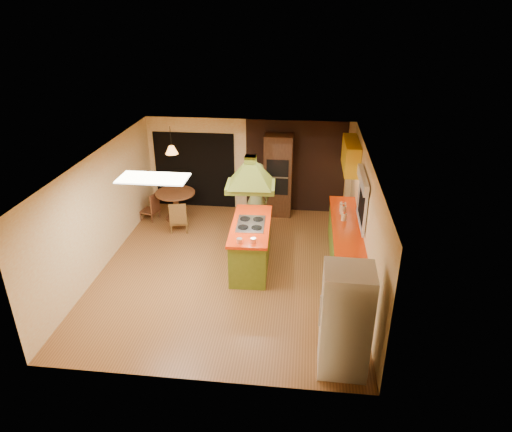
# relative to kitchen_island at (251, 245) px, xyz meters

# --- Properties ---
(ground) EXTENTS (6.50, 6.50, 0.00)m
(ground) POSITION_rel_kitchen_island_xyz_m (-0.42, -0.18, -0.51)
(ground) COLOR #975F31
(ground) RESTS_ON ground
(room_walls) EXTENTS (5.50, 6.50, 6.50)m
(room_walls) POSITION_rel_kitchen_island_xyz_m (-0.42, -0.18, 0.74)
(room_walls) COLOR #FFE8B6
(room_walls) RESTS_ON ground
(ceiling_plane) EXTENTS (6.50, 6.50, 0.00)m
(ceiling_plane) POSITION_rel_kitchen_island_xyz_m (-0.42, -0.18, 1.99)
(ceiling_plane) COLOR silver
(ceiling_plane) RESTS_ON room_walls
(brick_panel) EXTENTS (2.64, 0.03, 2.50)m
(brick_panel) POSITION_rel_kitchen_island_xyz_m (0.83, 3.05, 0.74)
(brick_panel) COLOR #381E14
(brick_panel) RESTS_ON ground
(nook_opening) EXTENTS (2.20, 0.03, 2.10)m
(nook_opening) POSITION_rel_kitchen_island_xyz_m (-1.92, 3.05, 0.54)
(nook_opening) COLOR black
(nook_opening) RESTS_ON ground
(right_counter) EXTENTS (0.62, 3.05, 0.92)m
(right_counter) POSITION_rel_kitchen_island_xyz_m (2.03, 0.42, -0.04)
(right_counter) COLOR olive
(right_counter) RESTS_ON ground
(upper_cabinets) EXTENTS (0.34, 1.40, 0.70)m
(upper_cabinets) POSITION_rel_kitchen_island_xyz_m (2.15, 2.02, 1.44)
(upper_cabinets) COLOR yellow
(upper_cabinets) RESTS_ON room_walls
(window_right) EXTENTS (0.12, 1.35, 1.06)m
(window_right) POSITION_rel_kitchen_island_xyz_m (2.27, 0.22, 1.26)
(window_right) COLOR black
(window_right) RESTS_ON room_walls
(fluor_panel) EXTENTS (1.20, 0.60, 0.03)m
(fluor_panel) POSITION_rel_kitchen_island_xyz_m (-1.52, -1.38, 1.98)
(fluor_panel) COLOR white
(fluor_panel) RESTS_ON ceiling_plane
(kitchen_island) EXTENTS (0.88, 2.04, 1.02)m
(kitchen_island) POSITION_rel_kitchen_island_xyz_m (0.00, 0.00, 0.00)
(kitchen_island) COLOR olive
(kitchen_island) RESTS_ON ground
(range_hood) EXTENTS (1.02, 0.76, 0.79)m
(range_hood) POSITION_rel_kitchen_island_xyz_m (0.00, 0.00, 1.75)
(range_hood) COLOR #5E6B1A
(range_hood) RESTS_ON ceiling_plane
(man) EXTENTS (0.82, 0.68, 1.92)m
(man) POSITION_rel_kitchen_island_xyz_m (-0.05, 1.36, 0.45)
(man) COLOR brown
(man) RESTS_ON ground
(refrigerator) EXTENTS (0.75, 0.71, 1.80)m
(refrigerator) POSITION_rel_kitchen_island_xyz_m (1.79, -2.90, 0.39)
(refrigerator) COLOR white
(refrigerator) RESTS_ON ground
(wall_oven) EXTENTS (0.73, 0.60, 2.20)m
(wall_oven) POSITION_rel_kitchen_island_xyz_m (0.39, 2.76, 0.59)
(wall_oven) COLOR #4C2B18
(wall_oven) RESTS_ON ground
(dining_table) EXTENTS (1.02, 1.02, 0.77)m
(dining_table) POSITION_rel_kitchen_island_xyz_m (-2.25, 2.12, 0.03)
(dining_table) COLOR brown
(dining_table) RESTS_ON ground
(chair_left) EXTENTS (0.50, 0.50, 0.75)m
(chair_left) POSITION_rel_kitchen_island_xyz_m (-2.95, 2.02, -0.13)
(chair_left) COLOR brown
(chair_left) RESTS_ON ground
(chair_near) EXTENTS (0.52, 0.52, 0.80)m
(chair_near) POSITION_rel_kitchen_island_xyz_m (-2.00, 1.47, -0.10)
(chair_near) COLOR brown
(chair_near) RESTS_ON ground
(pendant_lamp) EXTENTS (0.32, 0.32, 0.20)m
(pendant_lamp) POSITION_rel_kitchen_island_xyz_m (-2.25, 2.12, 1.39)
(pendant_lamp) COLOR #FF9E3F
(pendant_lamp) RESTS_ON ceiling_plane
(canister_large) EXTENTS (0.19, 0.19, 0.21)m
(canister_large) POSITION_rel_kitchen_island_xyz_m (1.98, 1.06, 0.52)
(canister_large) COLOR beige
(canister_large) RESTS_ON right_counter
(canister_medium) EXTENTS (0.18, 0.18, 0.19)m
(canister_medium) POSITION_rel_kitchen_island_xyz_m (1.98, 0.92, 0.51)
(canister_medium) COLOR beige
(canister_medium) RESTS_ON right_counter
(canister_small) EXTENTS (0.14, 0.14, 0.16)m
(canister_small) POSITION_rel_kitchen_island_xyz_m (1.98, 0.58, 0.49)
(canister_small) COLOR beige
(canister_small) RESTS_ON right_counter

